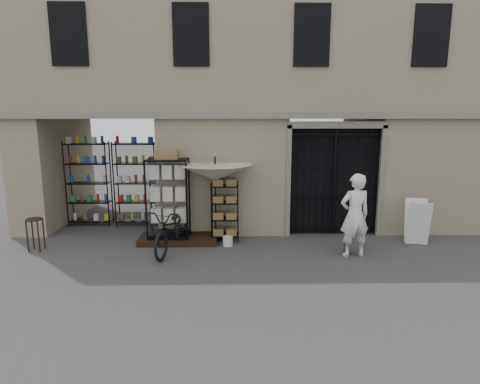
{
  "coord_description": "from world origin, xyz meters",
  "views": [
    {
      "loc": [
        -1.0,
        -8.49,
        3.26
      ],
      "look_at": [
        -0.8,
        1.4,
        1.35
      ],
      "focal_mm": 30.0,
      "sensor_mm": 36.0,
      "label": 1
    }
  ],
  "objects_px": {
    "steel_bollard": "(348,237)",
    "shopkeeper": "(352,256)",
    "bicycle": "(173,251)",
    "wire_rack": "(225,212)",
    "easel_sign": "(417,222)",
    "display_cabinet": "(168,202)",
    "white_bucket": "(228,241)",
    "wooden_stool": "(35,234)",
    "market_umbrella": "(215,168)"
  },
  "relations": [
    {
      "from": "market_umbrella",
      "to": "wooden_stool",
      "type": "distance_m",
      "value": 4.66
    },
    {
      "from": "wooden_stool",
      "to": "easel_sign",
      "type": "height_order",
      "value": "easel_sign"
    },
    {
      "from": "shopkeeper",
      "to": "easel_sign",
      "type": "bearing_deg",
      "value": -166.56
    },
    {
      "from": "easel_sign",
      "to": "steel_bollard",
      "type": "bearing_deg",
      "value": -148.11
    },
    {
      "from": "wooden_stool",
      "to": "steel_bollard",
      "type": "height_order",
      "value": "steel_bollard"
    },
    {
      "from": "display_cabinet",
      "to": "wire_rack",
      "type": "height_order",
      "value": "display_cabinet"
    },
    {
      "from": "shopkeeper",
      "to": "white_bucket",
      "type": "bearing_deg",
      "value": -25.29
    },
    {
      "from": "white_bucket",
      "to": "easel_sign",
      "type": "distance_m",
      "value": 4.83
    },
    {
      "from": "bicycle",
      "to": "easel_sign",
      "type": "distance_m",
      "value": 6.18
    },
    {
      "from": "display_cabinet",
      "to": "wire_rack",
      "type": "bearing_deg",
      "value": 4.23
    },
    {
      "from": "steel_bollard",
      "to": "easel_sign",
      "type": "bearing_deg",
      "value": 19.28
    },
    {
      "from": "market_umbrella",
      "to": "wooden_stool",
      "type": "height_order",
      "value": "market_umbrella"
    },
    {
      "from": "bicycle",
      "to": "shopkeeper",
      "type": "height_order",
      "value": "bicycle"
    },
    {
      "from": "bicycle",
      "to": "shopkeeper",
      "type": "bearing_deg",
      "value": 6.91
    },
    {
      "from": "display_cabinet",
      "to": "bicycle",
      "type": "bearing_deg",
      "value": -76.03
    },
    {
      "from": "market_umbrella",
      "to": "easel_sign",
      "type": "distance_m",
      "value": 5.31
    },
    {
      "from": "shopkeeper",
      "to": "wooden_stool",
      "type": "bearing_deg",
      "value": -14.28
    },
    {
      "from": "wooden_stool",
      "to": "wire_rack",
      "type": "bearing_deg",
      "value": 8.66
    },
    {
      "from": "market_umbrella",
      "to": "shopkeeper",
      "type": "relative_size",
      "value": 1.37
    },
    {
      "from": "display_cabinet",
      "to": "bicycle",
      "type": "distance_m",
      "value": 1.29
    },
    {
      "from": "wire_rack",
      "to": "market_umbrella",
      "type": "relative_size",
      "value": 0.58
    },
    {
      "from": "wire_rack",
      "to": "white_bucket",
      "type": "distance_m",
      "value": 0.79
    },
    {
      "from": "wire_rack",
      "to": "steel_bollard",
      "type": "height_order",
      "value": "wire_rack"
    },
    {
      "from": "steel_bollard",
      "to": "easel_sign",
      "type": "height_order",
      "value": "easel_sign"
    },
    {
      "from": "steel_bollard",
      "to": "display_cabinet",
      "type": "bearing_deg",
      "value": 167.31
    },
    {
      "from": "wooden_stool",
      "to": "shopkeeper",
      "type": "relative_size",
      "value": 0.41
    },
    {
      "from": "display_cabinet",
      "to": "white_bucket",
      "type": "height_order",
      "value": "display_cabinet"
    },
    {
      "from": "shopkeeper",
      "to": "bicycle",
      "type": "bearing_deg",
      "value": -15.55
    },
    {
      "from": "shopkeeper",
      "to": "easel_sign",
      "type": "xyz_separation_m",
      "value": [
        1.87,
        0.82,
        0.58
      ]
    },
    {
      "from": "wire_rack",
      "to": "easel_sign",
      "type": "height_order",
      "value": "wire_rack"
    },
    {
      "from": "wooden_stool",
      "to": "market_umbrella",
      "type": "bearing_deg",
      "value": 8.28
    },
    {
      "from": "steel_bollard",
      "to": "shopkeeper",
      "type": "distance_m",
      "value": 0.46
    },
    {
      "from": "bicycle",
      "to": "shopkeeper",
      "type": "relative_size",
      "value": 1.07
    },
    {
      "from": "easel_sign",
      "to": "white_bucket",
      "type": "bearing_deg",
      "value": -167.16
    },
    {
      "from": "bicycle",
      "to": "wire_rack",
      "type": "bearing_deg",
      "value": 46.43
    },
    {
      "from": "market_umbrella",
      "to": "shopkeeper",
      "type": "bearing_deg",
      "value": -19.94
    },
    {
      "from": "wire_rack",
      "to": "shopkeeper",
      "type": "relative_size",
      "value": 0.8
    },
    {
      "from": "display_cabinet",
      "to": "shopkeeper",
      "type": "xyz_separation_m",
      "value": [
        4.46,
        -1.11,
        -1.06
      ]
    },
    {
      "from": "wooden_stool",
      "to": "shopkeeper",
      "type": "bearing_deg",
      "value": -4.12
    },
    {
      "from": "white_bucket",
      "to": "wooden_stool",
      "type": "bearing_deg",
      "value": -176.96
    },
    {
      "from": "steel_bollard",
      "to": "easel_sign",
      "type": "relative_size",
      "value": 0.76
    },
    {
      "from": "display_cabinet",
      "to": "wooden_stool",
      "type": "relative_size",
      "value": 2.74
    },
    {
      "from": "white_bucket",
      "to": "easel_sign",
      "type": "relative_size",
      "value": 0.22
    },
    {
      "from": "shopkeeper",
      "to": "easel_sign",
      "type": "relative_size",
      "value": 1.73
    },
    {
      "from": "wire_rack",
      "to": "shopkeeper",
      "type": "distance_m",
      "value": 3.36
    },
    {
      "from": "display_cabinet",
      "to": "wooden_stool",
      "type": "xyz_separation_m",
      "value": [
        -3.16,
        -0.56,
        -0.64
      ]
    },
    {
      "from": "market_umbrella",
      "to": "white_bucket",
      "type": "bearing_deg",
      "value": -50.86
    },
    {
      "from": "market_umbrella",
      "to": "bicycle",
      "type": "height_order",
      "value": "market_umbrella"
    },
    {
      "from": "steel_bollard",
      "to": "bicycle",
      "type": "bearing_deg",
      "value": 176.23
    },
    {
      "from": "white_bucket",
      "to": "market_umbrella",
      "type": "bearing_deg",
      "value": 129.14
    }
  ]
}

